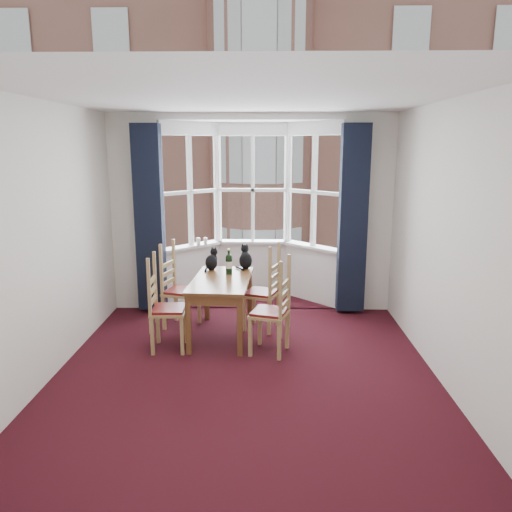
{
  "coord_description": "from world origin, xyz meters",
  "views": [
    {
      "loc": [
        0.22,
        -4.82,
        2.35
      ],
      "look_at": [
        0.09,
        1.05,
        1.05
      ],
      "focal_mm": 35.0,
      "sensor_mm": 36.0,
      "label": 1
    }
  ],
  "objects_px": {
    "chair_right_far": "(268,295)",
    "candle_tall": "(198,242)",
    "chair_left_near": "(161,311)",
    "cat_right": "(245,259)",
    "chair_right_near": "(277,314)",
    "cat_left": "(212,261)",
    "wine_bottle": "(229,263)",
    "candle_short": "(206,241)",
    "chair_left_far": "(175,292)",
    "dining_table": "(221,287)"
  },
  "relations": [
    {
      "from": "cat_left",
      "to": "cat_right",
      "type": "xyz_separation_m",
      "value": [
        0.44,
        0.09,
        0.01
      ]
    },
    {
      "from": "chair_right_far",
      "to": "wine_bottle",
      "type": "bearing_deg",
      "value": -179.27
    },
    {
      "from": "chair_right_near",
      "to": "cat_right",
      "type": "xyz_separation_m",
      "value": [
        -0.4,
        1.08,
        0.4
      ]
    },
    {
      "from": "dining_table",
      "to": "chair_right_near",
      "type": "bearing_deg",
      "value": -37.88
    },
    {
      "from": "dining_table",
      "to": "chair_right_far",
      "type": "distance_m",
      "value": 0.65
    },
    {
      "from": "chair_left_far",
      "to": "candle_short",
      "type": "relative_size",
      "value": 8.15
    },
    {
      "from": "candle_tall",
      "to": "candle_short",
      "type": "height_order",
      "value": "candle_tall"
    },
    {
      "from": "wine_bottle",
      "to": "dining_table",
      "type": "bearing_deg",
      "value": -108.45
    },
    {
      "from": "cat_left",
      "to": "wine_bottle",
      "type": "xyz_separation_m",
      "value": [
        0.24,
        -0.23,
        0.03
      ]
    },
    {
      "from": "chair_right_far",
      "to": "wine_bottle",
      "type": "xyz_separation_m",
      "value": [
        -0.5,
        -0.01,
        0.42
      ]
    },
    {
      "from": "chair_right_far",
      "to": "wine_bottle",
      "type": "distance_m",
      "value": 0.65
    },
    {
      "from": "chair_left_far",
      "to": "cat_right",
      "type": "height_order",
      "value": "cat_right"
    },
    {
      "from": "chair_left_near",
      "to": "cat_left",
      "type": "xyz_separation_m",
      "value": [
        0.5,
        0.89,
        0.39
      ]
    },
    {
      "from": "wine_bottle",
      "to": "candle_short",
      "type": "xyz_separation_m",
      "value": [
        -0.45,
        1.28,
        0.04
      ]
    },
    {
      "from": "candle_tall",
      "to": "dining_table",
      "type": "bearing_deg",
      "value": -72.04
    },
    {
      "from": "chair_left_far",
      "to": "candle_short",
      "type": "xyz_separation_m",
      "value": [
        0.27,
        1.16,
        0.45
      ]
    },
    {
      "from": "chair_right_near",
      "to": "candle_short",
      "type": "bearing_deg",
      "value": 117.3
    },
    {
      "from": "chair_left_near",
      "to": "wine_bottle",
      "type": "distance_m",
      "value": 1.08
    },
    {
      "from": "dining_table",
      "to": "candle_tall",
      "type": "xyz_separation_m",
      "value": [
        -0.48,
        1.48,
        0.28
      ]
    },
    {
      "from": "chair_right_far",
      "to": "dining_table",
      "type": "bearing_deg",
      "value": -157.49
    },
    {
      "from": "chair_right_far",
      "to": "wine_bottle",
      "type": "relative_size",
      "value": 2.8
    },
    {
      "from": "dining_table",
      "to": "cat_right",
      "type": "xyz_separation_m",
      "value": [
        0.28,
        0.55,
        0.23
      ]
    },
    {
      "from": "chair_left_far",
      "to": "candle_short",
      "type": "bearing_deg",
      "value": 76.73
    },
    {
      "from": "chair_left_far",
      "to": "wine_bottle",
      "type": "height_order",
      "value": "wine_bottle"
    },
    {
      "from": "chair_right_far",
      "to": "cat_left",
      "type": "relative_size",
      "value": 3.02
    },
    {
      "from": "chair_right_near",
      "to": "cat_right",
      "type": "bearing_deg",
      "value": 110.51
    },
    {
      "from": "chair_right_far",
      "to": "cat_right",
      "type": "height_order",
      "value": "cat_right"
    },
    {
      "from": "dining_table",
      "to": "chair_left_far",
      "type": "bearing_deg",
      "value": 151.7
    },
    {
      "from": "cat_right",
      "to": "chair_left_near",
      "type": "bearing_deg",
      "value": -134.06
    },
    {
      "from": "chair_left_near",
      "to": "wine_bottle",
      "type": "bearing_deg",
      "value": 41.56
    },
    {
      "from": "chair_right_near",
      "to": "candle_short",
      "type": "relative_size",
      "value": 8.15
    },
    {
      "from": "chair_left_near",
      "to": "chair_right_far",
      "type": "height_order",
      "value": "same"
    },
    {
      "from": "chair_left_near",
      "to": "chair_right_far",
      "type": "bearing_deg",
      "value": 28.22
    },
    {
      "from": "chair_left_near",
      "to": "chair_right_near",
      "type": "relative_size",
      "value": 1.0
    },
    {
      "from": "dining_table",
      "to": "chair_left_near",
      "type": "height_order",
      "value": "chair_left_near"
    },
    {
      "from": "chair_right_near",
      "to": "candle_tall",
      "type": "height_order",
      "value": "candle_tall"
    },
    {
      "from": "chair_right_near",
      "to": "cat_left",
      "type": "height_order",
      "value": "cat_left"
    },
    {
      "from": "dining_table",
      "to": "chair_right_near",
      "type": "distance_m",
      "value": 0.88
    },
    {
      "from": "chair_left_far",
      "to": "candle_tall",
      "type": "relative_size",
      "value": 7.97
    },
    {
      "from": "chair_left_near",
      "to": "dining_table",
      "type": "bearing_deg",
      "value": 32.69
    },
    {
      "from": "chair_left_near",
      "to": "candle_short",
      "type": "bearing_deg",
      "value": 81.34
    },
    {
      "from": "chair_right_near",
      "to": "candle_tall",
      "type": "distance_m",
      "value": 2.37
    },
    {
      "from": "chair_left_far",
      "to": "wine_bottle",
      "type": "bearing_deg",
      "value": -9.09
    },
    {
      "from": "chair_left_far",
      "to": "candle_short",
      "type": "distance_m",
      "value": 1.28
    },
    {
      "from": "candle_short",
      "to": "chair_left_near",
      "type": "bearing_deg",
      "value": -98.66
    },
    {
      "from": "chair_right_near",
      "to": "cat_left",
      "type": "bearing_deg",
      "value": 130.61
    },
    {
      "from": "chair_right_near",
      "to": "cat_right",
      "type": "distance_m",
      "value": 1.22
    },
    {
      "from": "chair_right_near",
      "to": "chair_left_far",
      "type": "bearing_deg",
      "value": 146.54
    },
    {
      "from": "chair_right_far",
      "to": "candle_tall",
      "type": "bearing_deg",
      "value": 130.39
    },
    {
      "from": "chair_left_far",
      "to": "chair_right_near",
      "type": "xyz_separation_m",
      "value": [
        1.33,
        -0.88,
        0.0
      ]
    }
  ]
}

